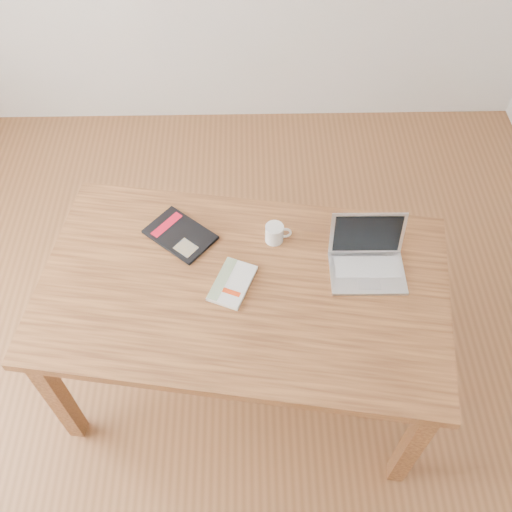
{
  "coord_description": "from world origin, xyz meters",
  "views": [
    {
      "loc": [
        0.21,
        -1.15,
        2.52
      ],
      "look_at": [
        0.24,
        0.12,
        0.85
      ],
      "focal_mm": 40.0,
      "sensor_mm": 36.0,
      "label": 1
    }
  ],
  "objects_px": {
    "black_guidebook": "(180,235)",
    "coffee_mug": "(275,233)",
    "white_guidebook": "(232,283)",
    "laptop": "(367,258)",
    "desk": "(243,298)"
  },
  "relations": [
    {
      "from": "black_guidebook",
      "to": "coffee_mug",
      "type": "distance_m",
      "value": 0.38
    },
    {
      "from": "white_guidebook",
      "to": "coffee_mug",
      "type": "height_order",
      "value": "coffee_mug"
    },
    {
      "from": "desk",
      "to": "white_guidebook",
      "type": "relative_size",
      "value": 6.95
    },
    {
      "from": "white_guidebook",
      "to": "black_guidebook",
      "type": "distance_m",
      "value": 0.32
    },
    {
      "from": "black_guidebook",
      "to": "laptop",
      "type": "bearing_deg",
      "value": -62.48
    },
    {
      "from": "desk",
      "to": "laptop",
      "type": "distance_m",
      "value": 0.5
    },
    {
      "from": "white_guidebook",
      "to": "laptop",
      "type": "relative_size",
      "value": 0.84
    },
    {
      "from": "black_guidebook",
      "to": "white_guidebook",
      "type": "bearing_deg",
      "value": -98.81
    },
    {
      "from": "white_guidebook",
      "to": "coffee_mug",
      "type": "relative_size",
      "value": 2.24
    },
    {
      "from": "white_guidebook",
      "to": "black_guidebook",
      "type": "relative_size",
      "value": 0.76
    },
    {
      "from": "laptop",
      "to": "coffee_mug",
      "type": "xyz_separation_m",
      "value": [
        -0.35,
        0.13,
        -0.0
      ]
    },
    {
      "from": "laptop",
      "to": "coffee_mug",
      "type": "distance_m",
      "value": 0.37
    },
    {
      "from": "desk",
      "to": "laptop",
      "type": "relative_size",
      "value": 5.81
    },
    {
      "from": "laptop",
      "to": "black_guidebook",
      "type": "bearing_deg",
      "value": 168.17
    },
    {
      "from": "black_guidebook",
      "to": "laptop",
      "type": "height_order",
      "value": "laptop"
    }
  ]
}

